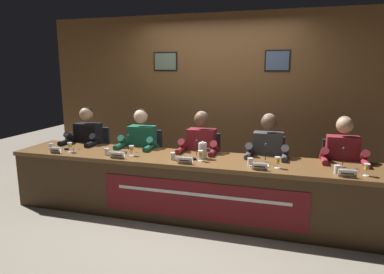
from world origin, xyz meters
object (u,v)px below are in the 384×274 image
Objects in this scene: nameplate_far_left at (55,150)px; juice_glass_left at (132,149)px; panelist_left at (140,147)px; microphone_left at (126,147)px; panelist_center at (200,151)px; panelist_right at (267,156)px; juice_glass_center at (200,154)px; water_cup_far_right at (337,170)px; water_cup_center at (173,157)px; water_cup_right at (250,162)px; water_pitcher_central at (203,151)px; panelist_far_right at (342,161)px; microphone_right at (265,157)px; chair_left at (146,163)px; juice_glass_right at (278,160)px; nameplate_left at (117,155)px; water_cup_left at (107,152)px; microphone_far_left at (68,144)px; nameplate_right at (260,166)px; juice_glass_far_left at (70,146)px; chair_far_right at (338,179)px; chair_far_left at (94,158)px; microphone_center at (195,153)px; nameplate_center at (185,160)px; conference_table at (190,178)px; chair_center at (204,168)px; document_stack_right at (259,165)px; panelist_far_left at (85,143)px; juice_glass_far_right at (367,167)px; nameplate_far_right at (347,173)px; chair_right at (267,173)px.

juice_glass_left reaches higher than nameplate_far_left.
panelist_left is 0.37m from microphone_left.
panelist_center is 0.85m from panelist_right.
water_cup_far_right is at bearing -2.14° from juice_glass_center.
juice_glass_center is at bearing 6.19° from water_cup_center.
panelist_center is 14.49× the size of water_cup_right.
panelist_far_right is at bearing 13.03° from water_pitcher_central.
microphone_right reaches higher than nameplate_far_left.
panelist_center is (0.85, -0.20, 0.28)m from chair_left.
juice_glass_right is (2.71, 0.11, 0.05)m from nameplate_far_left.
microphone_right is at bearing -18.76° from chair_left.
nameplate_left is 2.21× the size of water_cup_left.
panelist_right is (1.71, 0.00, 0.00)m from panelist_left.
juice_glass_center is (1.83, -0.08, 0.01)m from microphone_far_left.
juice_glass_right is at bearing 34.28° from nameplate_right.
water_pitcher_central is (1.70, 0.18, 0.01)m from juice_glass_far_left.
water_cup_right is 0.40× the size of water_pitcher_central.
chair_far_left is at bearing 180.00° from chair_far_right.
microphone_center is 0.24× the size of chair_far_right.
water_cup_right is at bearing 130.92° from nameplate_right.
nameplate_right is at bearing -0.32° from nameplate_center.
microphone_left is at bearing 48.51° from water_cup_left.
juice_glass_far_left is at bearing -175.84° from juice_glass_left.
conference_table is 53.74× the size of water_cup_far_right.
chair_center is 3.88× the size of document_stack_right.
microphone_center is at bearing 7.37° from nameplate_far_left.
chair_far_left is at bearing 176.66° from panelist_far_right.
microphone_left is at bearing 162.26° from nameplate_center.
chair_far_left reaches higher than juice_glass_center.
juice_glass_far_left is 3.15m from water_cup_far_right.
microphone_center is 0.93× the size of document_stack_right.
panelist_far_left is at bearing 168.96° from juice_glass_right.
panelist_far_left reaches higher than chair_far_left.
juice_glass_far_right is at bearing -22.03° from chair_center.
microphone_far_left is 1.00× the size of microphone_center.
microphone_far_left reaches higher than chair_left.
panelist_left reaches higher than nameplate_far_right.
panelist_far_left is at bearing 169.26° from document_stack_right.
water_cup_far_right is at bearing -45.35° from chair_right.
water_cup_right is at bearing -45.11° from chair_center.
water_cup_center is at bearing -172.21° from microphone_right.
chair_far_right is at bearing 23.69° from juice_glass_center.
chair_far_left is at bearing 173.33° from panelist_center.
nameplate_far_right is (3.38, -0.00, -0.00)m from nameplate_far_left.
water_cup_far_right is at bearing 0.05° from water_cup_left.
chair_right is (2.56, 0.20, -0.28)m from panelist_far_left.
water_cup_far_right is at bearing -2.33° from microphone_far_left.
juice_glass_left is 0.57× the size of microphone_left.
water_cup_left is at bearing -168.77° from panelist_far_right.
panelist_center reaches higher than microphone_center.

